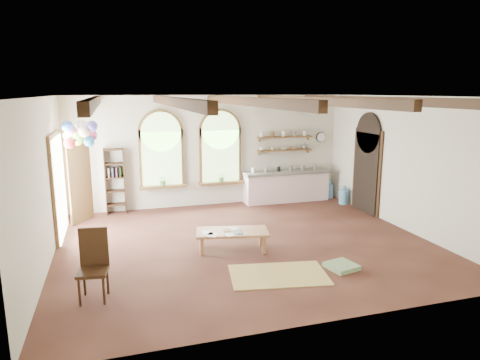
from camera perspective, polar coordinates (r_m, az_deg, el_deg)
name	(u,v)px	position (r m, az deg, el deg)	size (l,w,h in m)	color
floor	(246,243)	(9.58, 0.76, -8.42)	(8.00, 8.00, 0.00)	#562F23
ceiling_beams	(246,101)	(9.00, 0.82, 10.45)	(6.20, 6.80, 0.18)	#32190F
window_left	(162,152)	(12.19, -10.42, 3.67)	(1.30, 0.28, 2.20)	brown
window_right	(220,150)	(12.49, -2.63, 4.04)	(1.30, 0.28, 2.20)	brown
left_doorway	(59,187)	(10.67, -23.03, -0.84)	(0.10, 1.90, 2.50)	brown
right_doorway	(366,173)	(12.28, 16.45, 0.92)	(0.10, 1.30, 2.40)	black
kitchen_counter	(286,186)	(13.11, 6.17, -0.78)	(2.68, 0.62, 0.94)	#FFD8DC
wall_shelf_lower	(285,150)	(13.08, 5.97, 3.98)	(1.70, 0.24, 0.04)	brown
wall_shelf_upper	(285,137)	(13.04, 6.00, 5.72)	(1.70, 0.24, 0.04)	brown
wall_clock	(321,137)	(13.63, 10.76, 5.63)	(0.32, 0.32, 0.04)	black
bookshelf	(115,181)	(12.14, -16.34, -0.15)	(0.53, 0.32, 1.80)	#32190F
coffee_table	(232,233)	(9.06, -1.06, -7.08)	(1.61, 0.98, 0.43)	tan
side_chair	(94,280)	(7.44, -18.92, -12.47)	(0.52, 0.52, 1.15)	#32190F
floor_mat	(278,275)	(8.05, 5.16, -12.46)	(1.76, 1.09, 0.02)	tan
floor_cushion	(341,266)	(8.51, 13.37, -11.12)	(0.51, 0.51, 0.09)	gray
water_jug_a	(329,190)	(13.78, 11.72, -1.31)	(0.30, 0.30, 0.58)	#5A95C2
water_jug_b	(344,196)	(13.12, 13.68, -2.09)	(0.29, 0.29, 0.56)	#5A95C2
balloon_cluster	(80,134)	(10.53, -20.52, 5.81)	(0.80, 0.80, 1.15)	silver
table_book	(224,230)	(9.04, -2.21, -6.74)	(0.16, 0.24, 0.02)	olive
tablet	(238,232)	(8.95, -0.29, -6.94)	(0.19, 0.28, 0.01)	black
potted_plant_left	(163,180)	(12.22, -10.23, -0.02)	(0.27, 0.23, 0.30)	#598C4C
potted_plant_right	(222,177)	(12.52, -2.48, 0.43)	(0.27, 0.23, 0.30)	#598C4C
shelf_cup_a	(261,149)	(12.81, 2.87, 4.17)	(0.12, 0.10, 0.10)	white
shelf_cup_b	(272,148)	(12.93, 4.33, 4.22)	(0.10, 0.10, 0.09)	beige
shelf_bowl_a	(283,149)	(13.06, 5.77, 4.18)	(0.22, 0.22, 0.05)	beige
shelf_bowl_b	(294,148)	(13.19, 7.18, 4.24)	(0.20, 0.20, 0.06)	#8C664C
shelf_vase	(304,146)	(13.33, 8.57, 4.56)	(0.18, 0.18, 0.19)	slate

